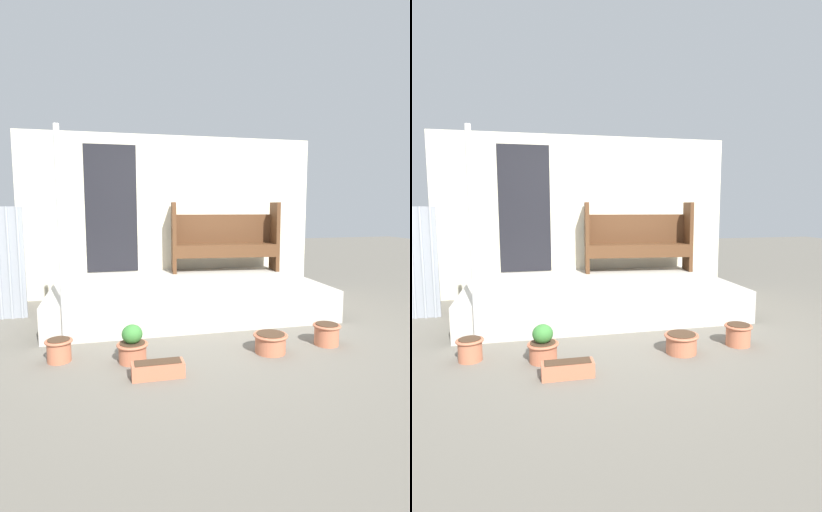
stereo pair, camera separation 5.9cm
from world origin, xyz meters
TOP-DOWN VIEW (x-y plane):
  - ground_plane at (0.00, 0.00)m, footprint 24.00×24.00m
  - porch_slab at (0.01, 1.09)m, footprint 3.59×2.19m
  - house_wall at (-0.03, 2.22)m, footprint 4.79×0.08m
  - support_post at (-1.51, -0.05)m, footprint 0.06×0.06m
  - bench at (0.80, 1.87)m, footprint 1.75×0.57m
  - flower_pot_left at (-1.53, -0.46)m, footprint 0.26×0.26m
  - flower_pot_middle at (-0.85, -0.64)m, footprint 0.30×0.30m
  - flower_pot_right at (0.52, -0.72)m, footprint 0.35×0.35m
  - flower_pot_far_right at (1.19, -0.65)m, footprint 0.30×0.30m
  - planter_box_rect at (-0.66, -1.04)m, footprint 0.46×0.16m

SIDE VIEW (x-z plane):
  - ground_plane at x=0.00m, z-range 0.00..0.00m
  - planter_box_rect at x=-0.66m, z-range 0.00..0.14m
  - flower_pot_right at x=0.52m, z-range 0.01..0.21m
  - flower_pot_left at x=-1.53m, z-range 0.01..0.23m
  - flower_pot_far_right at x=1.19m, z-range 0.01..0.24m
  - flower_pot_middle at x=-0.85m, z-range -0.02..0.34m
  - porch_slab at x=0.01m, z-range 0.00..0.41m
  - bench at x=0.80m, z-range 0.40..1.52m
  - support_post at x=-1.51m, z-range 0.00..2.28m
  - house_wall at x=-0.03m, z-range 0.00..2.60m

